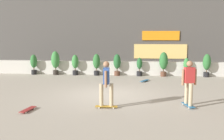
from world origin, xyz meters
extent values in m
plane|color=#A8A093|center=(0.00, 0.00, 0.00)|extent=(48.00, 48.00, 0.00)
cube|color=beige|center=(0.00, 6.00, 0.45)|extent=(18.00, 0.40, 0.90)
cube|color=#4C4947|center=(0.00, 10.00, 3.25)|extent=(20.00, 2.00, 6.50)
cube|color=orange|center=(2.99, 8.96, 2.60)|extent=(2.80, 0.08, 0.70)
cube|color=#F2CC72|center=(2.99, 8.97, 1.40)|extent=(4.00, 0.06, 1.10)
cylinder|color=black|center=(-5.68, 5.55, 0.15)|extent=(0.36, 0.36, 0.30)
cylinder|color=brown|center=(-5.68, 5.55, 0.38)|extent=(0.06, 0.06, 0.15)
ellipsoid|color=#2D6B33|center=(-5.68, 5.55, 0.90)|extent=(0.44, 0.44, 0.90)
cylinder|color=#2D2823|center=(-4.18, 5.55, 0.15)|extent=(0.36, 0.36, 0.30)
cylinder|color=brown|center=(-4.18, 5.55, 0.38)|extent=(0.06, 0.06, 0.15)
ellipsoid|color=#387F3D|center=(-4.18, 5.55, 1.01)|extent=(0.55, 0.55, 1.12)
cylinder|color=black|center=(-2.85, 5.55, 0.15)|extent=(0.36, 0.36, 0.30)
cylinder|color=brown|center=(-2.85, 5.55, 0.38)|extent=(0.06, 0.06, 0.15)
ellipsoid|color=#387F3D|center=(-2.85, 5.55, 0.90)|extent=(0.44, 0.44, 0.90)
cylinder|color=black|center=(-1.42, 5.55, 0.15)|extent=(0.36, 0.36, 0.30)
cylinder|color=brown|center=(-1.42, 5.55, 0.38)|extent=(0.06, 0.06, 0.15)
ellipsoid|color=#2D6B33|center=(-1.42, 5.55, 0.93)|extent=(0.47, 0.47, 0.97)
cylinder|color=brown|center=(-0.06, 5.55, 0.15)|extent=(0.36, 0.36, 0.30)
cylinder|color=brown|center=(-0.06, 5.55, 0.38)|extent=(0.06, 0.06, 0.15)
ellipsoid|color=#235B2D|center=(-0.06, 5.55, 0.93)|extent=(0.47, 0.47, 0.96)
cylinder|color=black|center=(1.39, 5.55, 0.15)|extent=(0.36, 0.36, 0.30)
cylinder|color=brown|center=(1.39, 5.55, 0.38)|extent=(0.06, 0.06, 0.15)
ellipsoid|color=#235B2D|center=(1.39, 5.55, 0.82)|extent=(0.36, 0.36, 0.73)
cylinder|color=brown|center=(2.92, 5.55, 0.15)|extent=(0.36, 0.36, 0.30)
cylinder|color=brown|center=(2.92, 5.55, 0.38)|extent=(0.06, 0.06, 0.15)
ellipsoid|color=#2D6B33|center=(2.92, 5.55, 1.00)|extent=(0.54, 0.54, 1.11)
cylinder|color=black|center=(4.35, 5.55, 0.15)|extent=(0.36, 0.36, 0.30)
cylinder|color=brown|center=(4.35, 5.55, 0.38)|extent=(0.06, 0.06, 0.15)
ellipsoid|color=#387F3D|center=(4.35, 5.55, 0.82)|extent=(0.36, 0.36, 0.74)
cylinder|color=black|center=(5.60, 5.55, 0.15)|extent=(0.36, 0.36, 0.30)
cylinder|color=brown|center=(5.60, 5.55, 0.38)|extent=(0.06, 0.06, 0.15)
ellipsoid|color=#2D6B33|center=(5.60, 5.55, 0.95)|extent=(0.49, 0.49, 1.01)
cube|color=#BF8C26|center=(0.16, -2.19, 0.07)|extent=(0.81, 0.23, 0.02)
cylinder|color=silver|center=(0.42, -2.10, 0.03)|extent=(0.06, 0.03, 0.06)
cylinder|color=silver|center=(0.42, -2.26, 0.03)|extent=(0.06, 0.03, 0.06)
cylinder|color=silver|center=(-0.10, -2.12, 0.03)|extent=(0.06, 0.03, 0.06)
cylinder|color=silver|center=(-0.10, -2.28, 0.03)|extent=(0.06, 0.03, 0.06)
cylinder|color=tan|center=(0.34, -2.18, 0.49)|extent=(0.14, 0.14, 0.82)
cylinder|color=tan|center=(-0.02, -2.19, 0.49)|extent=(0.14, 0.14, 0.82)
cube|color=#3359B2|center=(0.16, -2.19, 1.18)|extent=(0.21, 0.37, 0.56)
sphere|color=#9E7051|center=(0.16, -2.19, 1.59)|extent=(0.22, 0.22, 0.22)
cylinder|color=#9E7051|center=(0.15, -1.95, 1.10)|extent=(0.09, 0.09, 0.58)
cylinder|color=#9E7051|center=(0.17, -2.42, 1.10)|extent=(0.09, 0.09, 0.58)
cube|color=#266699|center=(3.12, -1.72, 0.07)|extent=(0.38, 0.82, 0.02)
cylinder|color=silver|center=(3.26, -1.95, 0.03)|extent=(0.04, 0.06, 0.06)
cylinder|color=silver|center=(3.11, -1.99, 0.03)|extent=(0.04, 0.06, 0.06)
cylinder|color=silver|center=(3.14, -1.45, 0.03)|extent=(0.04, 0.06, 0.06)
cylinder|color=silver|center=(2.99, -1.48, 0.03)|extent=(0.04, 0.06, 0.06)
cylinder|color=tan|center=(3.16, -1.89, 0.49)|extent=(0.14, 0.14, 0.82)
cylinder|color=tan|center=(3.08, -1.54, 0.49)|extent=(0.14, 0.14, 0.82)
cube|color=red|center=(3.12, -1.72, 1.18)|extent=(0.40, 0.28, 0.56)
sphere|color=#9E7051|center=(3.12, -1.72, 1.59)|extent=(0.22, 0.22, 0.22)
cylinder|color=#9E7051|center=(3.35, -1.66, 1.10)|extent=(0.09, 0.09, 0.58)
cylinder|color=#9E7051|center=(2.89, -1.77, 1.10)|extent=(0.09, 0.09, 0.58)
cube|color=maroon|center=(-2.49, -2.84, 0.07)|extent=(0.32, 0.82, 0.02)
cylinder|color=silver|center=(-2.45, -3.11, 0.03)|extent=(0.04, 0.06, 0.06)
cylinder|color=silver|center=(-2.61, -3.08, 0.03)|extent=(0.04, 0.06, 0.06)
cylinder|color=silver|center=(-2.38, -2.59, 0.03)|extent=(0.04, 0.06, 0.06)
cylinder|color=silver|center=(-2.53, -2.57, 0.03)|extent=(0.04, 0.06, 0.06)
cube|color=#266699|center=(1.68, 3.46, 0.07)|extent=(0.57, 0.80, 0.02)
cylinder|color=silver|center=(1.62, 3.19, 0.03)|extent=(0.05, 0.06, 0.06)
cylinder|color=silver|center=(1.48, 3.27, 0.03)|extent=(0.05, 0.06, 0.06)
cylinder|color=silver|center=(1.87, 3.64, 0.03)|extent=(0.05, 0.06, 0.06)
cylinder|color=silver|center=(1.73, 3.72, 0.03)|extent=(0.05, 0.06, 0.06)
camera|label=1|loc=(1.25, -11.24, 2.58)|focal=41.78mm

